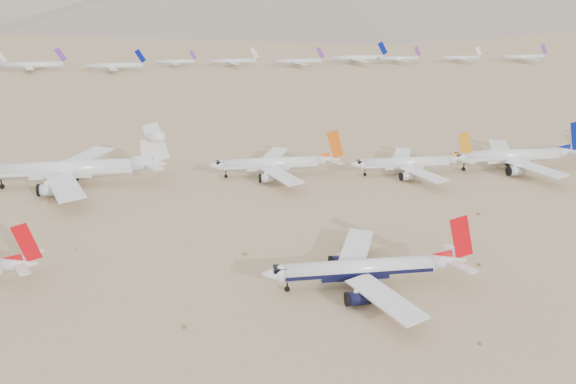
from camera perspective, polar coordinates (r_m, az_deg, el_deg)
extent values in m
plane|color=#896C4F|center=(131.78, 9.47, -8.34)|extent=(7000.00, 7000.00, 0.00)
cylinder|color=silver|center=(124.40, 7.16, -7.69)|extent=(33.37, 3.94, 3.94)
cube|color=black|center=(124.63, 7.15, -7.89)|extent=(32.70, 4.00, 0.89)
sphere|color=silver|center=(121.49, -0.55, -8.26)|extent=(3.94, 3.94, 3.94)
cube|color=black|center=(120.90, -0.84, -7.82)|extent=(2.76, 2.56, 0.99)
cone|color=silver|center=(130.74, 16.01, -6.76)|extent=(8.34, 3.94, 3.94)
cube|color=silver|center=(115.70, 9.87, -10.60)|extent=(12.89, 20.31, 0.62)
cube|color=silver|center=(128.09, 17.37, -7.27)|extent=(5.30, 6.92, 0.24)
cylinder|color=black|center=(118.33, 7.23, -10.68)|extent=(4.63, 2.84, 2.84)
cube|color=silver|center=(135.36, 6.97, -5.54)|extent=(12.89, 20.31, 0.62)
cube|color=silver|center=(134.26, 16.04, -5.78)|extent=(5.30, 6.92, 0.24)
cylinder|color=black|center=(132.14, 5.44, -7.03)|extent=(4.63, 2.84, 2.84)
cube|color=#BF060E|center=(129.20, 17.21, -4.40)|extent=(6.32, 0.32, 10.42)
cylinder|color=black|center=(123.56, -0.09, -9.83)|extent=(1.18, 0.49, 1.18)
cylinder|color=black|center=(124.24, 8.04, -9.74)|extent=(1.66, 0.99, 1.66)
cylinder|color=black|center=(128.84, 7.39, -8.52)|extent=(1.66, 0.99, 1.66)
cone|color=silver|center=(138.66, -25.53, -6.64)|extent=(7.52, 3.61, 3.61)
cube|color=silver|center=(135.08, -25.38, -7.13)|extent=(4.78, 6.24, 0.22)
cube|color=silver|center=(140.98, -24.60, -5.83)|extent=(4.78, 6.24, 0.22)
cube|color=#BF060E|center=(135.87, -25.03, -4.67)|extent=(5.70, 0.29, 9.39)
cylinder|color=silver|center=(214.84, 21.61, 3.47)|extent=(35.81, 4.34, 4.34)
cube|color=silver|center=(214.99, 21.59, 3.33)|extent=(35.09, 4.41, 0.98)
sphere|color=silver|center=(206.78, 17.25, 3.37)|extent=(4.34, 4.34, 4.34)
cube|color=black|center=(206.17, 17.12, 3.68)|extent=(3.04, 2.82, 1.09)
cone|color=silver|center=(226.29, 26.54, 3.64)|extent=(8.95, 4.34, 4.34)
cube|color=silver|center=(206.10, 23.89, 2.23)|extent=(13.83, 21.79, 0.67)
cylinder|color=silver|center=(207.33, 22.17, 2.01)|extent=(4.97, 3.13, 3.13)
cube|color=silver|center=(226.93, 20.71, 4.26)|extent=(13.83, 21.79, 0.67)
cube|color=silver|center=(230.39, 26.37, 4.08)|extent=(5.68, 7.43, 0.26)
cylinder|color=silver|center=(222.07, 20.00, 3.48)|extent=(4.97, 3.13, 3.13)
cylinder|color=black|center=(208.50, 17.40, 2.24)|extent=(1.30, 0.54, 1.30)
cylinder|color=black|center=(214.21, 22.19, 2.19)|extent=(1.82, 1.09, 1.82)
cylinder|color=black|center=(219.22, 21.44, 2.70)|extent=(1.82, 1.09, 1.82)
cylinder|color=silver|center=(198.52, 11.88, 2.95)|extent=(30.59, 3.72, 3.72)
cube|color=silver|center=(198.66, 11.87, 2.82)|extent=(29.98, 3.77, 0.84)
sphere|color=silver|center=(194.03, 7.60, 2.80)|extent=(3.72, 3.72, 3.72)
cube|color=black|center=(193.58, 7.46, 3.08)|extent=(2.60, 2.42, 0.93)
cone|color=silver|center=(205.43, 16.87, 3.17)|extent=(7.65, 3.72, 3.72)
cube|color=silver|center=(189.95, 13.58, 1.79)|extent=(11.82, 18.62, 0.58)
cube|color=silver|center=(202.87, 17.67, 3.00)|extent=(4.86, 6.35, 0.22)
cylinder|color=silver|center=(191.92, 12.07, 1.58)|extent=(4.25, 2.68, 2.68)
cube|color=silver|center=(209.17, 11.52, 3.70)|extent=(11.82, 18.62, 0.58)
cube|color=silver|center=(208.97, 16.87, 3.60)|extent=(4.86, 6.35, 0.22)
cylinder|color=silver|center=(205.48, 10.70, 2.96)|extent=(4.25, 2.68, 2.68)
cube|color=orange|center=(204.86, 17.57, 4.60)|extent=(5.80, 0.30, 9.55)
cylinder|color=black|center=(195.43, 7.81, 1.77)|extent=(1.12, 0.46, 1.12)
cylinder|color=black|center=(197.69, 12.39, 1.77)|extent=(1.56, 0.93, 1.56)
cylinder|color=black|center=(202.32, 11.91, 2.24)|extent=(1.56, 0.93, 1.56)
cylinder|color=silver|center=(192.55, -1.80, 2.94)|extent=(32.67, 3.99, 3.99)
cube|color=silver|center=(192.70, -1.80, 2.79)|extent=(32.02, 4.05, 0.90)
sphere|color=silver|center=(191.66, -6.67, 2.72)|extent=(3.99, 3.99, 3.99)
cube|color=black|center=(191.32, -6.86, 3.02)|extent=(2.80, 2.60, 1.00)
cone|color=silver|center=(195.44, 4.11, 3.26)|extent=(8.17, 3.99, 3.99)
cube|color=silver|center=(182.17, -0.63, 1.66)|extent=(12.62, 19.88, 0.62)
cube|color=silver|center=(192.10, 4.80, 3.08)|extent=(5.19, 6.78, 0.24)
cylinder|color=silver|center=(185.53, -2.09, 1.42)|extent=(4.54, 2.87, 2.87)
cube|color=silver|center=(203.95, -1.43, 3.76)|extent=(12.62, 19.88, 0.62)
cube|color=silver|center=(199.14, 4.34, 3.73)|extent=(5.19, 6.78, 0.24)
cylinder|color=silver|center=(200.82, -2.55, 2.93)|extent=(4.54, 2.87, 2.87)
cube|color=#CE530D|center=(194.29, 4.81, 4.87)|extent=(6.19, 0.32, 10.20)
cylinder|color=black|center=(192.94, -6.32, 1.60)|extent=(1.20, 0.50, 1.20)
cylinder|color=black|center=(191.23, -1.29, 1.63)|extent=(1.68, 1.00, 1.68)
cylinder|color=black|center=(196.49, -1.48, 2.16)|extent=(1.68, 1.00, 1.68)
cylinder|color=silver|center=(196.36, -21.70, 2.21)|extent=(43.25, 5.18, 5.18)
cube|color=silver|center=(196.55, -21.68, 2.03)|extent=(42.39, 5.26, 1.17)
cone|color=silver|center=(191.38, -13.94, 2.76)|extent=(10.81, 5.18, 5.18)
cube|color=silver|center=(181.84, -21.69, 0.49)|extent=(16.71, 26.32, 0.81)
cube|color=silver|center=(186.23, -13.46, 2.51)|extent=(6.87, 8.98, 0.31)
cylinder|color=silver|center=(188.22, -22.99, 0.21)|extent=(6.01, 3.73, 3.73)
cube|color=silver|center=(209.99, -19.88, 3.34)|extent=(16.71, 26.32, 0.81)
cube|color=silver|center=(195.69, -13.21, 3.42)|extent=(6.87, 8.98, 0.31)
cylinder|color=silver|center=(207.76, -21.58, 2.25)|extent=(6.01, 3.73, 3.73)
cube|color=silver|center=(188.96, -13.23, 4.96)|extent=(8.20, 0.41, 13.51)
cylinder|color=silver|center=(188.50, -13.18, 5.45)|extent=(5.41, 3.36, 3.36)
cylinder|color=black|center=(203.90, -27.05, 0.50)|extent=(1.55, 0.65, 1.55)
cylinder|color=black|center=(194.08, -21.23, 0.54)|extent=(2.18, 1.29, 2.18)
cylinder|color=black|center=(200.74, -20.80, 1.25)|extent=(2.18, 1.29, 2.18)
cube|color=silver|center=(478.40, -27.11, 12.14)|extent=(7.06, 0.35, 8.89)
cylinder|color=silver|center=(466.22, -24.45, 11.68)|extent=(43.05, 4.25, 4.25)
cube|color=#682F93|center=(460.09, -22.11, 12.82)|extent=(8.57, 0.43, 10.80)
cube|color=silver|center=(455.72, -24.81, 11.37)|extent=(11.34, 19.82, 0.43)
cube|color=silver|center=(476.92, -24.08, 11.82)|extent=(11.34, 19.82, 0.43)
cylinder|color=silver|center=(441.30, -17.20, 12.15)|extent=(40.34, 3.99, 3.99)
cube|color=#010E78|center=(437.82, -14.78, 13.22)|extent=(8.03, 0.40, 10.12)
cube|color=silver|center=(431.18, -17.40, 11.87)|extent=(10.63, 18.57, 0.40)
cube|color=silver|center=(451.60, -16.99, 12.28)|extent=(10.63, 18.57, 0.40)
cylinder|color=silver|center=(456.74, -11.39, 12.85)|extent=(29.52, 2.92, 2.92)
cube|color=#682F93|center=(455.50, -9.64, 13.57)|extent=(5.88, 0.29, 7.40)
cube|color=silver|center=(449.24, -11.44, 12.66)|extent=(7.78, 13.59, 0.29)
cube|color=silver|center=(464.36, -11.34, 12.92)|extent=(7.78, 13.59, 0.29)
cylinder|color=silver|center=(451.98, -5.55, 13.10)|extent=(34.98, 3.46, 3.46)
cube|color=silver|center=(452.20, -3.43, 13.91)|extent=(6.97, 0.35, 8.77)
cube|color=silver|center=(443.09, -5.49, 12.89)|extent=(9.22, 16.10, 0.35)
cube|color=silver|center=(461.02, -5.60, 13.19)|extent=(9.22, 16.10, 0.35)
cylinder|color=silver|center=(448.55, 1.07, 13.15)|extent=(36.66, 3.62, 3.62)
cube|color=#682F93|center=(450.72, 3.31, 13.94)|extent=(7.30, 0.36, 9.20)
cube|color=silver|center=(439.33, 1.26, 12.91)|extent=(9.66, 16.88, 0.36)
cube|color=silver|center=(457.92, 0.89, 13.24)|extent=(9.66, 16.88, 0.36)
cylinder|color=silver|center=(467.86, 7.05, 13.36)|extent=(43.89, 4.34, 4.34)
cube|color=#010E78|center=(472.60, 9.59, 14.20)|extent=(8.74, 0.43, 11.01)
cube|color=silver|center=(457.05, 7.41, 13.09)|extent=(11.56, 20.20, 0.43)
cube|color=silver|center=(478.86, 6.70, 13.46)|extent=(11.56, 20.20, 0.43)
cylinder|color=silver|center=(474.67, 11.16, 13.17)|extent=(33.13, 3.27, 3.27)
cube|color=#682F93|center=(479.19, 13.02, 13.77)|extent=(6.60, 0.33, 8.31)
cube|color=silver|center=(466.68, 11.49, 12.97)|extent=(8.73, 15.25, 0.33)
cube|color=silver|center=(482.80, 10.83, 13.26)|extent=(8.73, 15.25, 0.33)
cylinder|color=silver|center=(491.42, 17.11, 12.90)|extent=(31.54, 3.12, 3.12)
cube|color=silver|center=(497.11, 18.78, 13.42)|extent=(6.28, 0.31, 7.91)
cube|color=silver|center=(484.12, 17.50, 12.70)|extent=(8.31, 14.52, 0.31)
cube|color=silver|center=(498.86, 16.72, 12.99)|extent=(8.31, 14.52, 0.31)
cylinder|color=silver|center=(512.41, 22.81, 12.53)|extent=(35.97, 3.55, 3.55)
cube|color=#682F93|center=(520.40, 24.56, 13.06)|extent=(7.16, 0.36, 9.02)
cube|color=silver|center=(504.50, 23.33, 12.30)|extent=(9.48, 16.56, 0.36)
cube|color=silver|center=(520.49, 22.30, 12.65)|extent=(9.48, 16.56, 0.36)
ellipsoid|color=brown|center=(158.34, -24.98, -4.82)|extent=(1.12, 1.12, 0.62)
ellipsoid|color=brown|center=(114.10, -10.51, -13.28)|extent=(0.84, 0.84, 0.46)
ellipsoid|color=brown|center=(139.29, -4.39, -6.28)|extent=(0.98, 0.98, 0.54)
ellipsoid|color=brown|center=(113.71, 18.94, -14.32)|extent=(0.70, 0.70, 0.39)
ellipsoid|color=brown|center=(141.65, 18.84, -6.96)|extent=(0.84, 0.84, 0.46)
ellipsoid|color=brown|center=(171.14, 18.78, -2.07)|extent=(0.98, 0.98, 0.54)
ellipsoid|color=brown|center=(151.07, -20.70, -5.46)|extent=(0.55, 0.55, 0.30)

